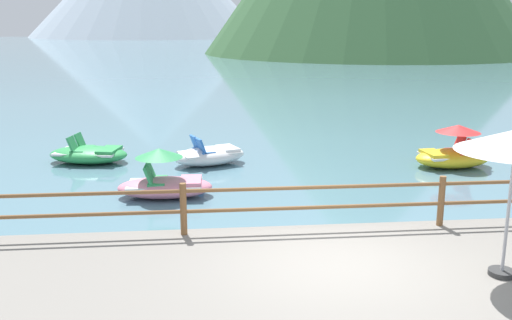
{
  "coord_description": "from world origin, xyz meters",
  "views": [
    {
      "loc": [
        -2.07,
        -8.37,
        4.16
      ],
      "look_at": [
        -0.74,
        5.0,
        0.9
      ],
      "focal_mm": 40.82,
      "sensor_mm": 36.0,
      "label": 1
    }
  ],
  "objects_px": {
    "pedal_boat_1": "(210,155)",
    "pedal_boat_4": "(89,154)",
    "pedal_boat_2": "(453,153)",
    "pedal_boat_0": "(164,181)"
  },
  "relations": [
    {
      "from": "pedal_boat_0",
      "to": "pedal_boat_1",
      "type": "height_order",
      "value": "pedal_boat_0"
    },
    {
      "from": "pedal_boat_2",
      "to": "pedal_boat_4",
      "type": "height_order",
      "value": "pedal_boat_2"
    },
    {
      "from": "pedal_boat_1",
      "to": "pedal_boat_4",
      "type": "bearing_deg",
      "value": 170.12
    },
    {
      "from": "pedal_boat_2",
      "to": "pedal_boat_4",
      "type": "bearing_deg",
      "value": 171.45
    },
    {
      "from": "pedal_boat_0",
      "to": "pedal_boat_2",
      "type": "relative_size",
      "value": 1.0
    },
    {
      "from": "pedal_boat_0",
      "to": "pedal_boat_1",
      "type": "xyz_separation_m",
      "value": [
        1.14,
        3.07,
        -0.1
      ]
    },
    {
      "from": "pedal_boat_0",
      "to": "pedal_boat_2",
      "type": "height_order",
      "value": "pedal_boat_2"
    },
    {
      "from": "pedal_boat_2",
      "to": "pedal_boat_1",
      "type": "bearing_deg",
      "value": 172.14
    },
    {
      "from": "pedal_boat_1",
      "to": "pedal_boat_4",
      "type": "height_order",
      "value": "pedal_boat_1"
    },
    {
      "from": "pedal_boat_0",
      "to": "pedal_boat_4",
      "type": "xyz_separation_m",
      "value": [
        -2.42,
        3.69,
        -0.13
      ]
    }
  ]
}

